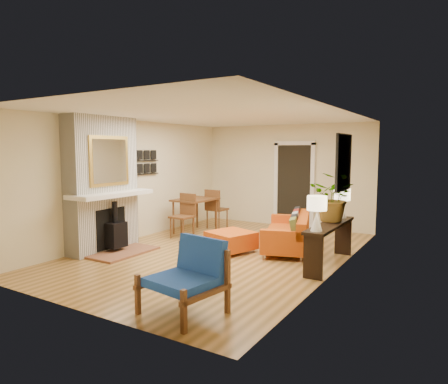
{
  "coord_description": "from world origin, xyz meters",
  "views": [
    {
      "loc": [
        3.99,
        -6.34,
        1.95
      ],
      "look_at": [
        0.0,
        0.2,
        1.15
      ],
      "focal_mm": 32.0,
      "sensor_mm": 36.0,
      "label": 1
    }
  ],
  "objects_px": {
    "ottoman": "(231,240)",
    "lamp_near": "(317,209)",
    "sofa": "(291,233)",
    "dining_table": "(198,206)",
    "console_table": "(330,232)",
    "lamp_far": "(342,199)",
    "blue_chair": "(190,272)",
    "houseplant": "(334,197)"
  },
  "relations": [
    {
      "from": "ottoman",
      "to": "lamp_near",
      "type": "relative_size",
      "value": 1.8
    },
    {
      "from": "sofa",
      "to": "dining_table",
      "type": "bearing_deg",
      "value": 171.45
    },
    {
      "from": "dining_table",
      "to": "lamp_near",
      "type": "distance_m",
      "value": 3.97
    },
    {
      "from": "console_table",
      "to": "sofa",
      "type": "bearing_deg",
      "value": 143.78
    },
    {
      "from": "console_table",
      "to": "lamp_near",
      "type": "relative_size",
      "value": 3.43
    },
    {
      "from": "console_table",
      "to": "lamp_far",
      "type": "bearing_deg",
      "value": 90.0
    },
    {
      "from": "blue_chair",
      "to": "lamp_near",
      "type": "distance_m",
      "value": 2.31
    },
    {
      "from": "sofa",
      "to": "blue_chair",
      "type": "bearing_deg",
      "value": -88.31
    },
    {
      "from": "ottoman",
      "to": "blue_chair",
      "type": "distance_m",
      "value": 2.92
    },
    {
      "from": "sofa",
      "to": "console_table",
      "type": "bearing_deg",
      "value": -36.22
    },
    {
      "from": "console_table",
      "to": "lamp_far",
      "type": "relative_size",
      "value": 3.43
    },
    {
      "from": "sofa",
      "to": "blue_chair",
      "type": "height_order",
      "value": "blue_chair"
    },
    {
      "from": "ottoman",
      "to": "lamp_far",
      "type": "height_order",
      "value": "lamp_far"
    },
    {
      "from": "dining_table",
      "to": "console_table",
      "type": "distance_m",
      "value": 3.67
    },
    {
      "from": "dining_table",
      "to": "houseplant",
      "type": "height_order",
      "value": "houseplant"
    },
    {
      "from": "lamp_far",
      "to": "houseplant",
      "type": "bearing_deg",
      "value": -91.21
    },
    {
      "from": "blue_chair",
      "to": "dining_table",
      "type": "xyz_separation_m",
      "value": [
        -2.61,
        3.88,
        0.17
      ]
    },
    {
      "from": "ottoman",
      "to": "console_table",
      "type": "distance_m",
      "value": 1.94
    },
    {
      "from": "sofa",
      "to": "lamp_near",
      "type": "distance_m",
      "value": 1.91
    },
    {
      "from": "lamp_near",
      "to": "houseplant",
      "type": "bearing_deg",
      "value": 90.61
    },
    {
      "from": "console_table",
      "to": "lamp_far",
      "type": "distance_m",
      "value": 0.84
    },
    {
      "from": "blue_chair",
      "to": "lamp_far",
      "type": "relative_size",
      "value": 1.79
    },
    {
      "from": "dining_table",
      "to": "lamp_far",
      "type": "xyz_separation_m",
      "value": [
        3.5,
        -0.42,
        0.42
      ]
    },
    {
      "from": "console_table",
      "to": "lamp_near",
      "type": "xyz_separation_m",
      "value": [
        0.0,
        -0.73,
        0.49
      ]
    },
    {
      "from": "lamp_near",
      "to": "lamp_far",
      "type": "height_order",
      "value": "same"
    },
    {
      "from": "blue_chair",
      "to": "dining_table",
      "type": "height_order",
      "value": "dining_table"
    },
    {
      "from": "blue_chair",
      "to": "lamp_near",
      "type": "xyz_separation_m",
      "value": [
        0.89,
        2.05,
        0.58
      ]
    },
    {
      "from": "sofa",
      "to": "lamp_near",
      "type": "xyz_separation_m",
      "value": [
        1.0,
        -1.46,
        0.73
      ]
    },
    {
      "from": "ottoman",
      "to": "blue_chair",
      "type": "height_order",
      "value": "blue_chair"
    },
    {
      "from": "console_table",
      "to": "dining_table",
      "type": "bearing_deg",
      "value": 162.45
    },
    {
      "from": "lamp_near",
      "to": "lamp_far",
      "type": "distance_m",
      "value": 1.41
    },
    {
      "from": "blue_chair",
      "to": "dining_table",
      "type": "distance_m",
      "value": 4.68
    },
    {
      "from": "ottoman",
      "to": "houseplant",
      "type": "height_order",
      "value": "houseplant"
    },
    {
      "from": "dining_table",
      "to": "lamp_near",
      "type": "height_order",
      "value": "lamp_near"
    },
    {
      "from": "ottoman",
      "to": "sofa",
      "type": "bearing_deg",
      "value": 40.5
    },
    {
      "from": "ottoman",
      "to": "console_table",
      "type": "relative_size",
      "value": 0.53
    },
    {
      "from": "blue_chair",
      "to": "lamp_near",
      "type": "bearing_deg",
      "value": 66.46
    },
    {
      "from": "dining_table",
      "to": "lamp_near",
      "type": "xyz_separation_m",
      "value": [
        3.5,
        -1.83,
        0.42
      ]
    },
    {
      "from": "blue_chair",
      "to": "console_table",
      "type": "xyz_separation_m",
      "value": [
        0.89,
        2.78,
        0.1
      ]
    },
    {
      "from": "sofa",
      "to": "blue_chair",
      "type": "xyz_separation_m",
      "value": [
        0.1,
        -3.51,
        0.15
      ]
    },
    {
      "from": "sofa",
      "to": "ottoman",
      "type": "bearing_deg",
      "value": -139.5
    },
    {
      "from": "dining_table",
      "to": "houseplant",
      "type": "xyz_separation_m",
      "value": [
        3.49,
        -0.89,
        0.5
      ]
    }
  ]
}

